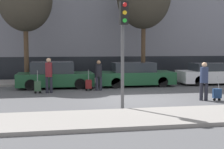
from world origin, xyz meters
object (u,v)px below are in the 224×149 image
parked_car_0 (55,76)px  trolley_left (38,86)px  traffic_light (123,34)px  parked_bicycle (143,73)px  trolley_right (217,93)px  pedestrian_right (204,79)px  pedestrian_left (49,73)px  parked_car_2 (214,74)px  trolley_center (88,84)px  pedestrian_center (99,74)px  parked_car_1 (135,75)px

parked_car_0 → trolley_left: parked_car_0 is taller
traffic_light → parked_bicycle: size_ratio=2.19×
parked_car_0 → trolley_right: 8.80m
pedestrian_right → traffic_light: size_ratio=0.43×
trolley_right → pedestrian_left: bearing=152.9°
parked_car_2 → pedestrian_left: 10.20m
parked_bicycle → trolley_center: bearing=-134.4°
parked_car_2 → trolley_right: 6.31m
pedestrian_center → trolley_center: bearing=-179.9°
parked_car_2 → trolley_center: (-7.98, -1.53, -0.28)m
parked_car_2 → parked_bicycle: 4.68m
trolley_left → pedestrian_right: bearing=-25.5°
parked_car_0 → parked_car_2: bearing=0.2°
parked_car_0 → parked_car_1: size_ratio=0.96×
parked_car_1 → traffic_light: 7.56m
pedestrian_center → parked_bicycle: size_ratio=0.90×
parked_car_0 → trolley_left: size_ratio=3.65×
parked_car_0 → trolley_right: bearing=-39.2°
pedestrian_center → parked_bicycle: (3.68, 4.30, -0.41)m
parked_car_2 → pedestrian_right: (-3.42, -5.39, 0.31)m
pedestrian_left → trolley_left: bearing=-179.9°
trolley_center → traffic_light: (0.66, -5.40, 2.41)m
pedestrian_right → trolley_right: bearing=179.9°
parked_car_1 → parked_car_2: size_ratio=0.95×
parked_car_2 → pedestrian_right: size_ratio=2.77×
traffic_light → trolley_center: bearing=97.0°
parked_car_1 → pedestrian_center: (-2.37, -1.48, 0.25)m
parked_car_0 → trolley_left: 2.15m
parked_car_0 → pedestrian_center: bearing=-32.7°
parked_car_1 → trolley_center: (-2.92, -1.50, -0.31)m
parked_car_0 → pedestrian_left: (-0.28, -1.93, 0.32)m
parked_car_0 → parked_bicycle: size_ratio=2.37×
parked_car_2 → traffic_light: 10.30m
pedestrian_left → parked_car_0: bearing=78.9°
trolley_center → parked_bicycle: (4.23, 4.32, 0.15)m
pedestrian_left → trolley_center: 2.17m
trolley_right → traffic_light: size_ratio=0.27×
pedestrian_center → trolley_center: (-0.55, -0.02, -0.55)m
pedestrian_left → parked_bicycle: size_ratio=0.99×
traffic_light → parked_bicycle: bearing=69.8°
parked_car_0 → pedestrian_left: 1.97m
trolley_left → trolley_right: 8.45m
trolley_right → traffic_light: (-4.41, -1.34, 2.44)m
trolley_left → traffic_light: (3.24, -4.94, 2.40)m
pedestrian_right → parked_bicycle: pedestrian_right is taller
pedestrian_right → parked_bicycle: 8.20m
trolley_left → trolley_center: 2.62m
parked_car_2 → trolley_right: bearing=-117.5°
parked_car_0 → pedestrian_center: size_ratio=2.63×
pedestrian_right → trolley_right: (0.51, -0.19, -0.62)m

